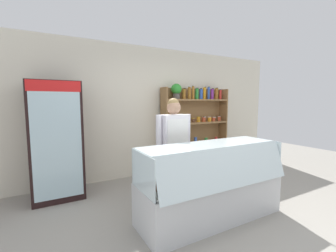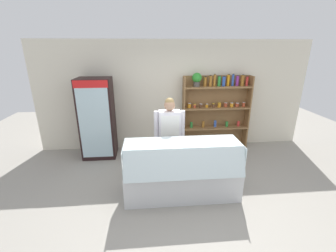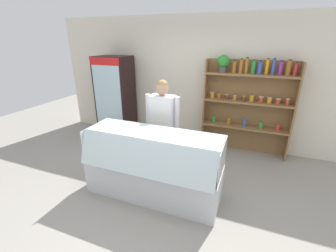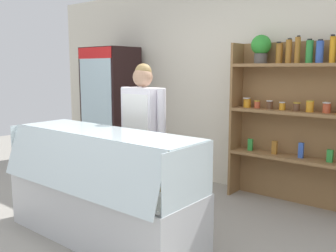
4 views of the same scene
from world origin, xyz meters
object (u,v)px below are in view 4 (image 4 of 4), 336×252
at_px(shelving_unit, 302,110).
at_px(shop_clerk, 143,126).
at_px(drinks_fridge, 111,110).
at_px(deli_display_case, 102,206).

xyz_separation_m(shelving_unit, shop_clerk, (-1.26, -1.24, -0.15)).
distance_m(drinks_fridge, shelving_unit, 2.87).
bearing_deg(deli_display_case, drinks_fridge, 135.40).
xyz_separation_m(shelving_unit, deli_display_case, (-1.11, -1.96, -0.80)).
bearing_deg(deli_display_case, shelving_unit, 60.40).
xyz_separation_m(drinks_fridge, shelving_unit, (2.86, 0.24, 0.17)).
bearing_deg(shop_clerk, drinks_fridge, 148.06).
height_order(drinks_fridge, deli_display_case, drinks_fridge).
bearing_deg(drinks_fridge, shelving_unit, 4.87).
relative_size(shelving_unit, shop_clerk, 1.20).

